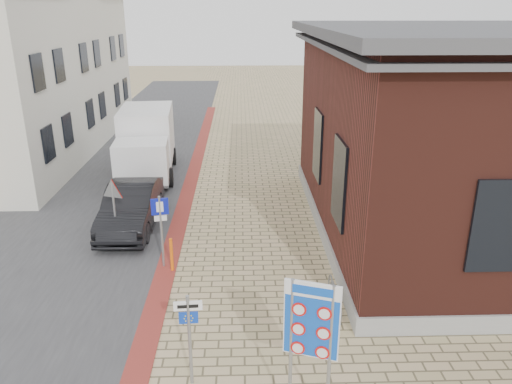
# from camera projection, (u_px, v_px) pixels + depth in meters

# --- Properties ---
(ground) EXTENTS (120.00, 120.00, 0.00)m
(ground) POSITION_uv_depth(u_px,v_px,m) (231.00, 366.00, 10.85)
(ground) COLOR tan
(ground) RESTS_ON ground
(road_strip) EXTENTS (7.00, 60.00, 0.02)m
(road_strip) POSITION_uv_depth(u_px,v_px,m) (125.00, 164.00, 24.75)
(road_strip) COLOR #38383A
(road_strip) RESTS_ON ground
(curb_strip) EXTENTS (0.60, 40.00, 0.02)m
(curb_strip) POSITION_uv_depth(u_px,v_px,m) (186.00, 200.00, 20.16)
(curb_strip) COLOR maroon
(curb_strip) RESTS_ON ground
(brick_building) EXTENTS (13.00, 13.00, 6.80)m
(brick_building) POSITION_uv_depth(u_px,v_px,m) (505.00, 131.00, 16.45)
(brick_building) COLOR gray
(brick_building) RESTS_ON ground
(townhouse_mid) EXTENTS (7.40, 6.40, 9.10)m
(townhouse_mid) POSITION_uv_depth(u_px,v_px,m) (23.00, 64.00, 25.82)
(townhouse_mid) COLOR silver
(townhouse_mid) RESTS_ON ground
(townhouse_far) EXTENTS (7.40, 6.40, 8.30)m
(townhouse_far) POSITION_uv_depth(u_px,v_px,m) (63.00, 61.00, 31.58)
(townhouse_far) COLOR silver
(townhouse_far) RESTS_ON ground
(bike_rack) EXTENTS (0.08, 1.80, 0.60)m
(bike_rack) POSITION_uv_depth(u_px,v_px,m) (335.00, 298.00, 12.90)
(bike_rack) COLOR slate
(bike_rack) RESTS_ON ground
(sedan) EXTENTS (1.63, 4.65, 1.53)m
(sedan) POSITION_uv_depth(u_px,v_px,m) (131.00, 207.00, 17.47)
(sedan) COLOR black
(sedan) RESTS_ON ground
(box_truck) EXTENTS (2.79, 5.85, 2.97)m
(box_truck) POSITION_uv_depth(u_px,v_px,m) (146.00, 143.00, 22.76)
(box_truck) COLOR slate
(box_truck) RESTS_ON ground
(border_sign) EXTENTS (0.96, 0.37, 2.94)m
(border_sign) POSITION_uv_depth(u_px,v_px,m) (311.00, 323.00, 8.75)
(border_sign) COLOR gray
(border_sign) RESTS_ON ground
(essen_sign) EXTENTS (0.56, 0.08, 2.08)m
(essen_sign) POSITION_uv_depth(u_px,v_px,m) (189.00, 328.00, 9.90)
(essen_sign) COLOR gray
(essen_sign) RESTS_ON ground
(parking_sign) EXTENTS (0.50, 0.14, 2.27)m
(parking_sign) POSITION_uv_depth(u_px,v_px,m) (161.00, 220.00, 14.48)
(parking_sign) COLOR gray
(parking_sign) RESTS_ON ground
(yield_sign) EXTENTS (0.77, 0.32, 2.24)m
(yield_sign) POSITION_uv_depth(u_px,v_px,m) (113.00, 197.00, 15.78)
(yield_sign) COLOR gray
(yield_sign) RESTS_ON ground
(bollard) EXTENTS (0.12, 0.12, 1.05)m
(bollard) POSITION_uv_depth(u_px,v_px,m) (172.00, 255.00, 14.59)
(bollard) COLOR orange
(bollard) RESTS_ON ground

